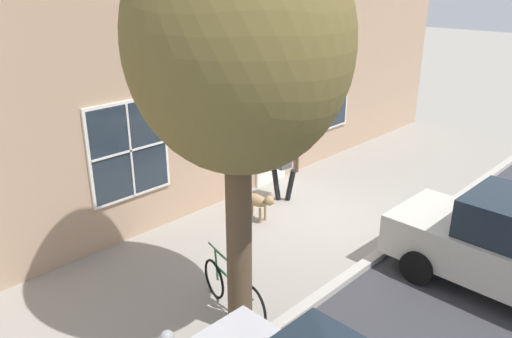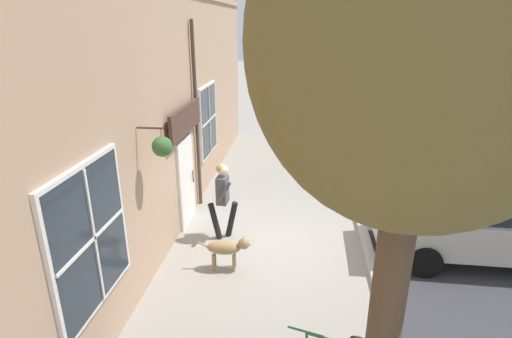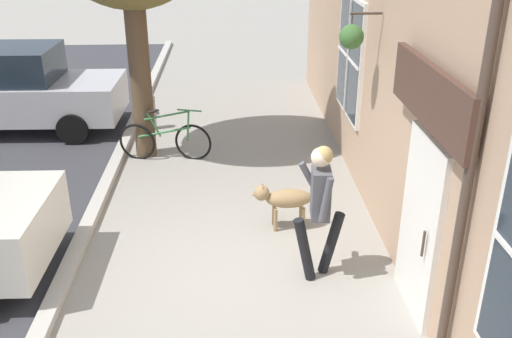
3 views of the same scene
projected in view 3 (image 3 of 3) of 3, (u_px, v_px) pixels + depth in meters
name	position (u px, v px, depth m)	size (l,w,h in m)	color
ground_plane	(225.00, 271.00, 7.32)	(90.00, 90.00, 0.00)	gray
storefront_facade	(431.00, 64.00, 6.32)	(0.95, 18.00, 5.34)	tan
pedestrian_walking	(320.00, 200.00, 6.80)	(0.66, 0.57, 1.76)	black
dog_on_leash	(284.00, 199.00, 8.14)	(1.07, 0.33, 0.72)	#997A51
leaning_bicycle	(165.00, 140.00, 10.51)	(1.73, 0.30, 1.00)	black
parked_car_nearest_curb	(12.00, 89.00, 11.75)	(4.33, 1.99, 1.75)	#B7B7BC
fire_hydrant	(151.00, 111.00, 12.00)	(0.34, 0.20, 0.77)	#99999E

